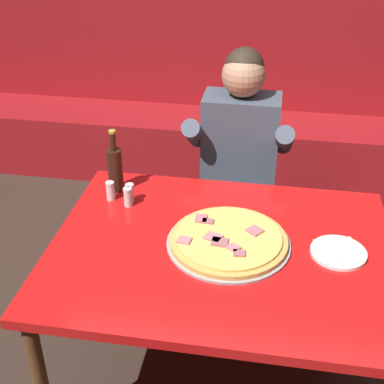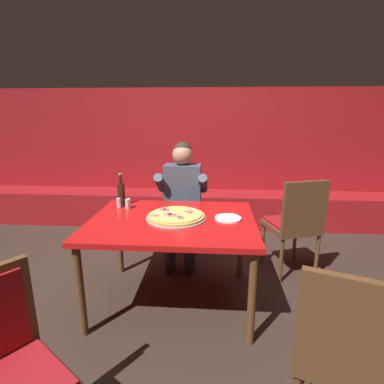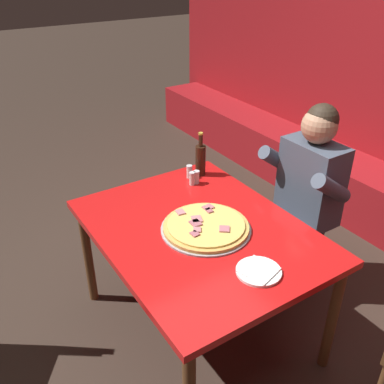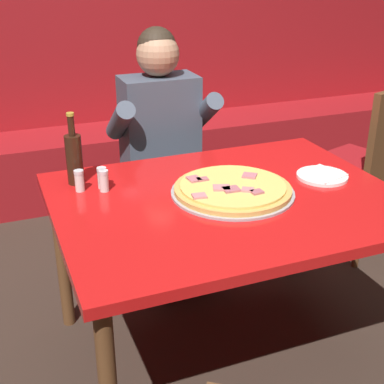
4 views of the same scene
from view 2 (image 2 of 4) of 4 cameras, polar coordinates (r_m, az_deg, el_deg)
ground_plane at (r=2.74m, az=-3.50°, el=-19.91°), size 24.00×24.00×0.00m
booth_wall_panel at (r=4.46m, az=-0.02°, el=7.00°), size 6.80×0.16×1.90m
booth_bench at (r=4.31m, az=-0.32°, el=-3.12°), size 6.46×0.48×0.46m
main_dining_table at (r=2.42m, az=-3.75°, el=-6.78°), size 1.31×1.01×0.74m
pizza at (r=2.40m, az=-3.05°, el=-4.60°), size 0.48×0.48×0.05m
plate_white_paper at (r=2.40m, az=6.89°, el=-4.95°), size 0.21×0.21×0.02m
beer_bottle at (r=2.80m, az=-13.32°, el=-0.21°), size 0.07×0.07×0.29m
shaker_black_pepper at (r=2.74m, az=-13.77°, el=-2.11°), size 0.04×0.04×0.09m
shaker_red_pepper_flakes at (r=2.71m, az=-12.01°, el=-2.19°), size 0.04×0.04×0.09m
shaker_oregano at (r=2.68m, az=-12.19°, el=-2.39°), size 0.04×0.04×0.09m
diner_seated_blue_shirt at (r=3.10m, az=-1.99°, el=-1.13°), size 0.53×0.53×1.27m
dining_chair_far_right at (r=1.62m, az=27.77°, el=-24.74°), size 0.57×0.57×0.97m
dining_chair_by_booth at (r=3.03m, az=19.19°, el=-5.09°), size 0.55×0.55×0.98m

